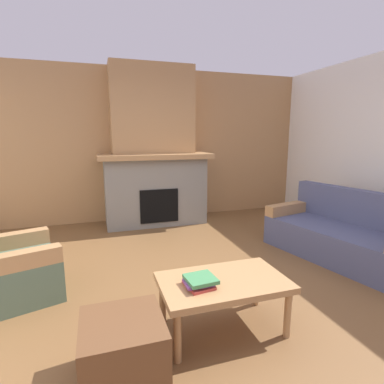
% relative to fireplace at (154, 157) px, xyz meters
% --- Properties ---
extents(ground, '(9.00, 9.00, 0.00)m').
position_rel_fireplace_xyz_m(ground, '(0.00, -2.62, -1.16)').
color(ground, brown).
extents(wall_back_wood_panel, '(6.00, 0.12, 2.70)m').
position_rel_fireplace_xyz_m(wall_back_wood_panel, '(0.00, 0.38, 0.19)').
color(wall_back_wood_panel, '#A87A4C').
rests_on(wall_back_wood_panel, ground).
extents(fireplace, '(1.90, 0.82, 2.70)m').
position_rel_fireplace_xyz_m(fireplace, '(0.00, 0.00, 0.00)').
color(fireplace, gray).
rests_on(fireplace, ground).
extents(couch, '(1.22, 1.94, 0.85)m').
position_rel_fireplace_xyz_m(couch, '(1.97, -2.30, -0.88)').
color(couch, '#474C6B').
rests_on(couch, ground).
extents(armchair, '(0.95, 0.95, 0.85)m').
position_rel_fireplace_xyz_m(armchair, '(-1.83, -2.14, -0.87)').
color(armchair, '#4C604C').
rests_on(armchair, ground).
extents(coffee_table, '(1.00, 0.60, 0.43)m').
position_rel_fireplace_xyz_m(coffee_table, '(-0.07, -3.19, -0.79)').
color(coffee_table, '#A87A4C').
rests_on(coffee_table, ground).
extents(ottoman, '(0.52, 0.52, 0.40)m').
position_rel_fireplace_xyz_m(ottoman, '(-0.87, -3.45, -0.96)').
color(ottoman, brown).
rests_on(ottoman, ground).
extents(book_stack_near_edge, '(0.24, 0.24, 0.07)m').
position_rel_fireplace_xyz_m(book_stack_near_edge, '(-0.28, -3.23, -0.70)').
color(book_stack_near_edge, '#B23833').
rests_on(book_stack_near_edge, coffee_table).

